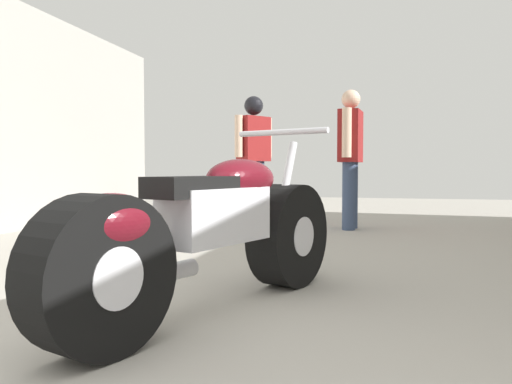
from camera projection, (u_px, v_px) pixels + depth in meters
The scene contains 4 objects.
ground_plane at pixel (294, 255), 4.20m from camera, with size 17.54×17.54×0.00m, color #A8A399.
motorcycle_maroon_cruiser at pixel (210, 235), 2.46m from camera, with size 0.95×1.98×0.95m.
mechanic_in_blue at pixel (350, 151), 5.99m from camera, with size 0.28×0.67×1.65m.
mechanic_with_helmet at pixel (254, 146), 7.23m from camera, with size 0.46×0.64×1.75m.
Camera 1 is at (0.71, -0.47, 0.71)m, focal length 35.49 mm.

